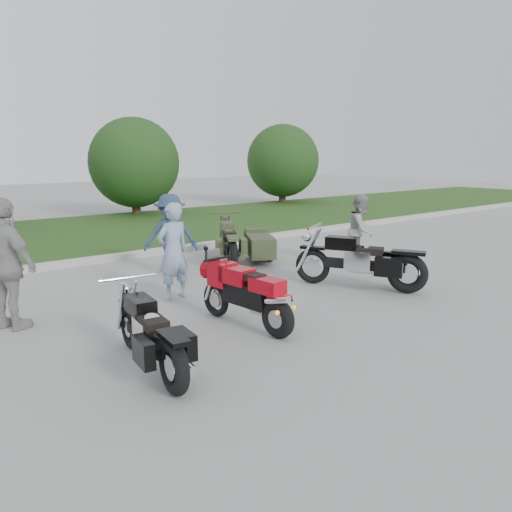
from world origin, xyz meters
TOP-DOWN VIEW (x-y plane):
  - ground at (0.00, 0.00)m, footprint 80.00×80.00m
  - curb at (0.00, 6.00)m, footprint 60.00×0.30m
  - grass_strip at (0.00, 10.15)m, footprint 60.00×8.00m
  - tree_mid_right at (4.00, 13.50)m, footprint 3.60×3.60m
  - tree_far_right at (12.00, 13.50)m, footprint 3.60×3.60m
  - sportbike_red at (-0.55, 0.19)m, footprint 0.44×1.94m
  - cruiser_left at (-2.38, -0.34)m, footprint 0.47×2.16m
  - cruiser_right at (2.55, 0.51)m, footprint 1.35×2.35m
  - cruiser_sidecar at (2.24, 3.79)m, footprint 1.86×2.26m
  - person_stripe at (-0.64, 2.21)m, footprint 0.68×0.48m
  - person_grey at (4.12, 1.91)m, footprint 0.98×0.88m
  - person_denim at (0.17, 3.76)m, footprint 1.30×1.17m
  - person_back at (-3.32, 2.32)m, footprint 0.90×1.24m

SIDE VIEW (x-z plane):
  - ground at x=0.00m, z-range 0.00..0.00m
  - grass_strip at x=0.00m, z-range 0.00..0.14m
  - curb at x=0.00m, z-range 0.00..0.15m
  - cruiser_left at x=-2.38m, z-range 0.01..0.84m
  - cruiser_sidecar at x=2.24m, z-range -0.03..0.90m
  - cruiser_right at x=2.55m, z-range 0.01..1.00m
  - sportbike_red at x=-0.55m, z-range 0.08..1.00m
  - person_grey at x=4.12m, z-range 0.00..1.67m
  - person_stripe at x=-0.64m, z-range 0.00..1.74m
  - person_denim at x=0.17m, z-range 0.00..1.75m
  - person_back at x=-3.32m, z-range 0.00..1.96m
  - tree_mid_right at x=4.00m, z-range 0.19..4.19m
  - tree_far_right at x=12.00m, z-range 0.19..4.19m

